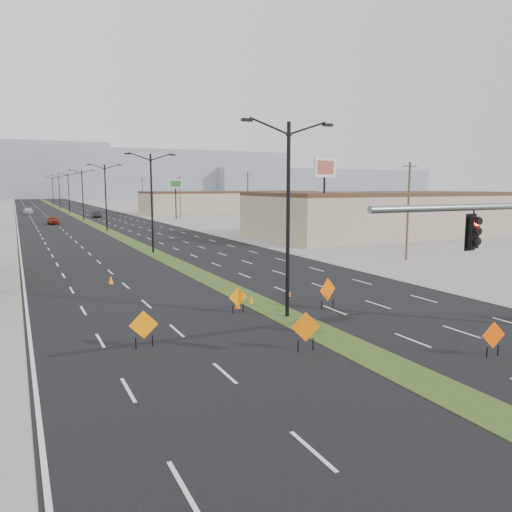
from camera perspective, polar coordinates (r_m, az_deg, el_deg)
name	(u,v)px	position (r m, az deg, el deg)	size (l,w,h in m)	color
ground	(477,407)	(17.59, 23.90, -15.52)	(600.00, 600.00, 0.00)	gray
road_surface	(81,219)	(111.16, -19.32, 4.04)	(25.00, 400.00, 0.02)	black
median_strip	(81,219)	(111.16, -19.32, 4.04)	(2.00, 400.00, 0.04)	#314F1C
building_se_near	(383,215)	(72.36, 14.34, 4.54)	(36.00, 18.00, 5.50)	tan
building_se_far	(230,203)	(130.51, -3.02, 6.10)	(44.00, 16.00, 5.00)	tan
mesa_center	(109,174)	(314.74, -16.40, 9.00)	(220.00, 50.00, 28.00)	gray
mesa_east	(317,183)	(356.69, 6.93, 8.30)	(160.00, 50.00, 18.00)	gray
streetlight_0	(288,214)	(25.58, 3.69, 4.85)	(5.15, 0.24, 10.02)	black
streetlight_1	(152,200)	(51.80, -11.83, 6.29)	(5.15, 0.24, 10.02)	black
streetlight_2	(106,195)	(79.25, -16.80, 6.66)	(5.15, 0.24, 10.02)	black
streetlight_3	(83,193)	(106.98, -19.21, 6.82)	(5.15, 0.24, 10.02)	black
streetlight_4	(69,192)	(134.83, -20.62, 6.91)	(5.15, 0.24, 10.02)	black
streetlight_5	(59,191)	(162.72, -21.55, 6.96)	(5.15, 0.24, 10.02)	black
streetlight_6	(53,190)	(190.65, -22.21, 7.00)	(5.15, 0.24, 10.02)	black
utility_pole_0	(408,210)	(48.03, 16.99, 5.10)	(1.60, 0.20, 9.00)	#4C3823
utility_pole_1	(248,200)	(77.45, -0.94, 6.42)	(1.60, 0.20, 9.00)	#4C3823
utility_pole_2	(180,196)	(110.18, -8.68, 6.80)	(1.60, 0.20, 9.00)	#4C3823
utility_pole_3	(143,194)	(143.98, -12.84, 6.96)	(1.60, 0.20, 9.00)	#4C3823
car_left	(53,220)	(96.49, -22.17, 3.79)	(1.68, 4.17, 1.42)	maroon
car_mid	(96,214)	(113.87, -17.81, 4.55)	(1.49, 4.28, 1.41)	black
car_far	(28,211)	(135.25, -24.58, 4.71)	(2.06, 5.06, 1.47)	#A8ADB2
construction_sign_0	(144,326)	(21.76, -12.71, -7.84)	(1.21, 0.20, 1.62)	orange
construction_sign_1	(306,328)	(20.95, 5.72, -8.22)	(1.22, 0.34, 1.66)	#E06704
construction_sign_2	(238,298)	(26.99, -2.07, -4.84)	(1.06, 0.06, 1.41)	orange
construction_sign_3	(328,291)	(28.11, 8.19, -3.95)	(1.27, 0.44, 1.75)	#F95805
construction_sign_4	(493,337)	(22.33, 25.50, -8.31)	(1.08, 0.21, 1.45)	#FF4D05
cone_0	(251,299)	(29.16, -0.58, -4.97)	(0.32, 0.32, 0.54)	orange
cone_1	(237,303)	(28.08, -2.14, -5.44)	(0.35, 0.35, 0.58)	#D85C04
cone_2	(288,292)	(31.02, 3.70, -4.15)	(0.36, 0.36, 0.59)	#E55304
cone_3	(111,280)	(36.38, -16.26, -2.64)	(0.36, 0.36, 0.60)	orange
pole_sign_east_near	(325,174)	(57.16, 7.84, 9.27)	(3.24, 1.08, 9.95)	black
pole_sign_east_far	(176,187)	(105.85, -9.19, 7.78)	(2.62, 1.25, 8.17)	black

